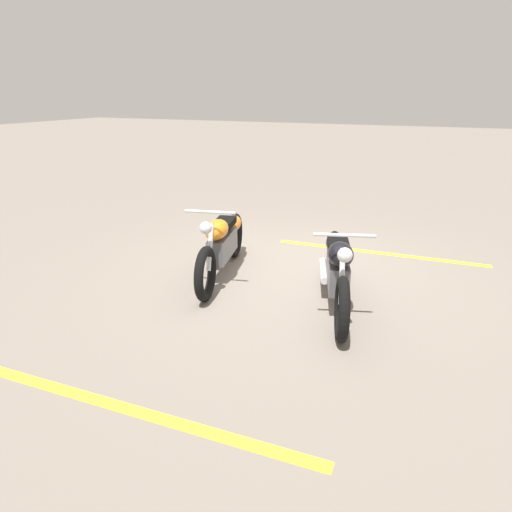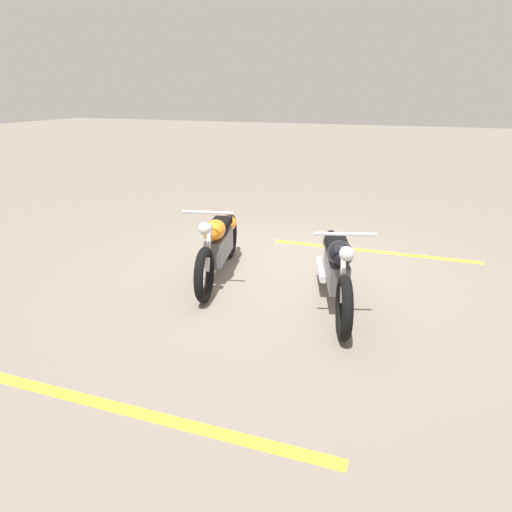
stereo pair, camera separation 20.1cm
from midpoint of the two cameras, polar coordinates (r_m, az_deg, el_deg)
The scene contains 5 objects.
ground_plane at distance 6.45m, azimuth 3.22°, elevation -1.82°, with size 60.00×60.00×0.00m, color slate.
motorcycle_bright_foreground at distance 6.18m, azimuth -5.55°, elevation 1.67°, with size 2.20×0.78×1.04m.
motorcycle_dark_foreground at distance 5.40m, azimuth 8.89°, elevation -1.22°, with size 2.16×0.87×1.04m.
parking_stripe_near at distance 7.42m, azimuth 13.48°, elevation 0.59°, with size 3.20×0.12×0.01m, color yellow.
parking_stripe_mid at distance 3.92m, azimuth -15.53°, elevation -18.40°, with size 3.20×0.12×0.01m, color yellow.
Camera 2 is at (5.75, 1.73, 2.38)m, focal length 32.15 mm.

